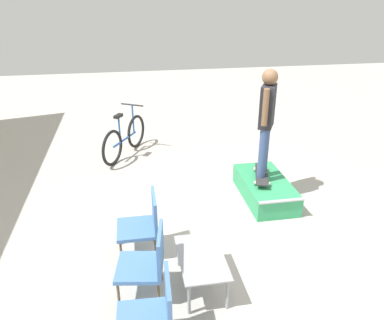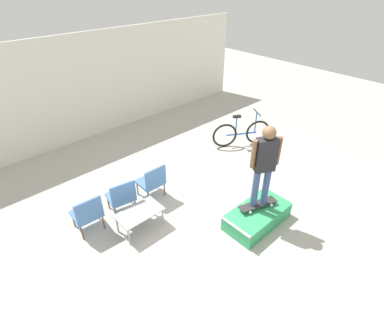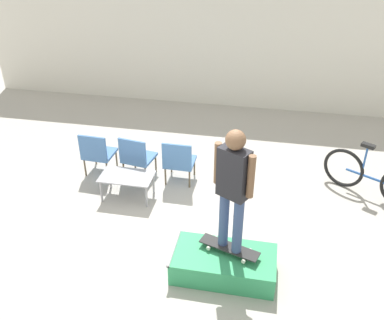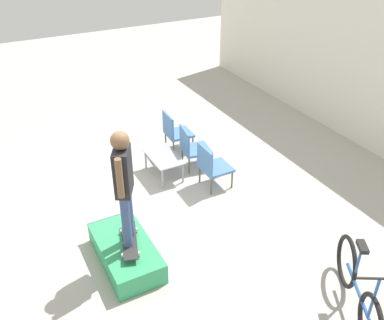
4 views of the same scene
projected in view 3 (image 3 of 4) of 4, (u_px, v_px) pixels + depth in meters
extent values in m
plane|color=#B7B2A8|center=(174.00, 237.00, 6.52)|extent=(24.00, 24.00, 0.00)
cube|color=white|center=(222.00, 46.00, 10.10)|extent=(12.00, 0.06, 3.00)
cube|color=#339E60|center=(224.00, 264.00, 5.78)|extent=(1.38, 0.72, 0.34)
cylinder|color=#B7B7BC|center=(174.00, 248.00, 5.81)|extent=(0.05, 0.72, 0.05)
cube|color=#2D2D2D|center=(229.00, 247.00, 5.69)|extent=(0.84, 0.44, 0.02)
cylinder|color=white|center=(250.00, 251.00, 5.69)|extent=(0.06, 0.05, 0.05)
cylinder|color=white|center=(243.00, 261.00, 5.52)|extent=(0.06, 0.05, 0.05)
cylinder|color=white|center=(216.00, 238.00, 5.90)|extent=(0.06, 0.05, 0.05)
cylinder|color=white|center=(208.00, 248.00, 5.73)|extent=(0.06, 0.05, 0.05)
cylinder|color=#384C7A|center=(224.00, 219.00, 5.54)|extent=(0.13, 0.13, 0.83)
cylinder|color=#384C7A|center=(238.00, 226.00, 5.41)|extent=(0.13, 0.13, 0.83)
cube|color=#232328|center=(234.00, 173.00, 5.09)|extent=(0.43, 0.36, 0.66)
cylinder|color=brown|center=(218.00, 163.00, 5.20)|extent=(0.09, 0.09, 0.56)
cylinder|color=brown|center=(251.00, 177.00, 4.94)|extent=(0.09, 0.09, 0.56)
sphere|color=brown|center=(236.00, 140.00, 4.86)|extent=(0.24, 0.24, 0.24)
cube|color=#9E9EA3|center=(127.00, 176.00, 7.20)|extent=(0.89, 0.53, 0.02)
cylinder|color=#9E9EA3|center=(101.00, 191.00, 7.19)|extent=(0.04, 0.04, 0.41)
cylinder|color=#9E9EA3|center=(147.00, 197.00, 7.06)|extent=(0.04, 0.04, 0.41)
cylinder|color=#9E9EA3|center=(110.00, 178.00, 7.55)|extent=(0.04, 0.04, 0.41)
cylinder|color=#9E9EA3|center=(153.00, 183.00, 7.42)|extent=(0.04, 0.04, 0.41)
cylinder|color=brown|center=(116.00, 159.00, 8.19)|extent=(0.03, 0.03, 0.35)
cylinder|color=brown|center=(95.00, 156.00, 8.28)|extent=(0.03, 0.03, 0.35)
cylinder|color=brown|center=(107.00, 170.00, 7.82)|extent=(0.03, 0.03, 0.35)
cylinder|color=brown|center=(85.00, 167.00, 7.91)|extent=(0.03, 0.03, 0.35)
cube|color=#4C7AB7|center=(100.00, 154.00, 7.94)|extent=(0.55, 0.55, 0.05)
cube|color=#4C7AB7|center=(93.00, 148.00, 7.61)|extent=(0.52, 0.07, 0.46)
cylinder|color=brown|center=(156.00, 163.00, 8.03)|extent=(0.03, 0.03, 0.35)
cylinder|color=brown|center=(135.00, 159.00, 8.16)|extent=(0.03, 0.03, 0.35)
cylinder|color=brown|center=(146.00, 175.00, 7.68)|extent=(0.03, 0.03, 0.35)
cylinder|color=brown|center=(124.00, 171.00, 7.81)|extent=(0.03, 0.03, 0.35)
cube|color=#4C7AB7|center=(139.00, 158.00, 7.82)|extent=(0.60, 0.60, 0.05)
cube|color=#4C7AB7|center=(132.00, 152.00, 7.50)|extent=(0.52, 0.12, 0.46)
cylinder|color=brown|center=(194.00, 166.00, 7.94)|extent=(0.03, 0.03, 0.35)
cylinder|color=brown|center=(171.00, 164.00, 8.02)|extent=(0.03, 0.03, 0.35)
cylinder|color=brown|center=(189.00, 179.00, 7.57)|extent=(0.03, 0.03, 0.35)
cylinder|color=brown|center=(165.00, 176.00, 7.65)|extent=(0.03, 0.03, 0.35)
cube|color=#4C7AB7|center=(180.00, 162.00, 7.69)|extent=(0.52, 0.52, 0.05)
cube|color=#4C7AB7|center=(177.00, 156.00, 7.36)|extent=(0.52, 0.04, 0.46)
torus|color=black|center=(343.00, 168.00, 7.54)|extent=(0.66, 0.42, 0.73)
cylinder|color=#2856A3|center=(372.00, 178.00, 7.25)|extent=(0.81, 0.49, 0.04)
cylinder|color=#2856A3|center=(365.00, 161.00, 7.22)|extent=(0.04, 0.04, 0.54)
cube|color=black|center=(368.00, 146.00, 7.06)|extent=(0.24, 0.20, 0.06)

